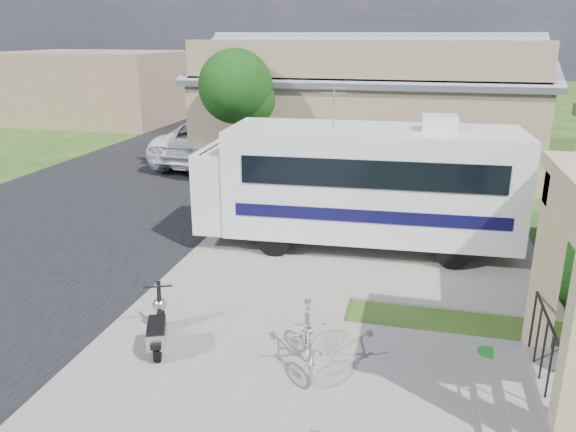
% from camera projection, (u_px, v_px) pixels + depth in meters
% --- Properties ---
extents(ground, '(120.00, 120.00, 0.00)m').
position_uv_depth(ground, '(282.00, 330.00, 9.91)').
color(ground, '#203B0F').
extents(street_slab, '(9.00, 80.00, 0.02)m').
position_uv_depth(street_slab, '(152.00, 175.00, 20.82)').
color(street_slab, black).
rests_on(street_slab, ground).
extents(sidewalk_slab, '(4.00, 80.00, 0.06)m').
position_uv_depth(sidewalk_slab, '(325.00, 185.00, 19.37)').
color(sidewalk_slab, slate).
rests_on(sidewalk_slab, ground).
extents(driveway_slab, '(7.00, 6.00, 0.05)m').
position_uv_depth(driveway_slab, '(386.00, 247.00, 13.73)').
color(driveway_slab, slate).
rests_on(driveway_slab, ground).
extents(walk_slab, '(4.00, 3.00, 0.05)m').
position_uv_depth(walk_slab, '(462.00, 386.00, 8.31)').
color(walk_slab, slate).
rests_on(walk_slab, ground).
extents(warehouse, '(12.50, 8.40, 5.04)m').
position_uv_depth(warehouse, '(368.00, 113.00, 22.21)').
color(warehouse, brown).
rests_on(warehouse, ground).
extents(distant_bldg_far, '(10.00, 8.00, 4.00)m').
position_uv_depth(distant_bldg_far, '(95.00, 86.00, 33.40)').
color(distant_bldg_far, brown).
rests_on(distant_bldg_far, ground).
extents(distant_bldg_near, '(8.00, 7.00, 3.20)m').
position_uv_depth(distant_bldg_near, '(202.00, 79.00, 44.18)').
color(distant_bldg_near, brown).
rests_on(distant_bldg_near, ground).
extents(street_tree_a, '(2.44, 2.40, 4.58)m').
position_uv_depth(street_tree_a, '(239.00, 90.00, 18.09)').
color(street_tree_a, '#311E16').
rests_on(street_tree_a, ground).
extents(street_tree_b, '(2.44, 2.40, 4.73)m').
position_uv_depth(street_tree_b, '(303.00, 68.00, 27.29)').
color(street_tree_b, '#311E16').
rests_on(street_tree_b, ground).
extents(street_tree_c, '(2.44, 2.40, 4.42)m').
position_uv_depth(street_tree_c, '(333.00, 65.00, 35.70)').
color(street_tree_c, '#311E16').
rests_on(street_tree_c, ground).
extents(motorhome, '(7.57, 2.72, 3.83)m').
position_uv_depth(motorhome, '(360.00, 182.00, 13.33)').
color(motorhome, beige).
rests_on(motorhome, ground).
extents(scooter, '(0.75, 1.34, 0.92)m').
position_uv_depth(scooter, '(158.00, 328.00, 9.15)').
color(scooter, black).
rests_on(scooter, ground).
extents(bicycle, '(0.86, 1.68, 0.97)m').
position_uv_depth(bicycle, '(308.00, 340.00, 8.66)').
color(bicycle, '#9D9CA3').
rests_on(bicycle, ground).
extents(pickup_truck, '(3.55, 6.70, 1.79)m').
position_uv_depth(pickup_truck, '(217.00, 140.00, 22.68)').
color(pickup_truck, silver).
rests_on(pickup_truck, ground).
extents(van, '(3.10, 6.30, 1.76)m').
position_uv_depth(van, '(253.00, 116.00, 29.36)').
color(van, silver).
rests_on(van, ground).
extents(garden_hose, '(0.35, 0.35, 0.16)m').
position_uv_depth(garden_hose, '(488.00, 357.00, 8.95)').
color(garden_hose, '#166F1F').
rests_on(garden_hose, ground).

